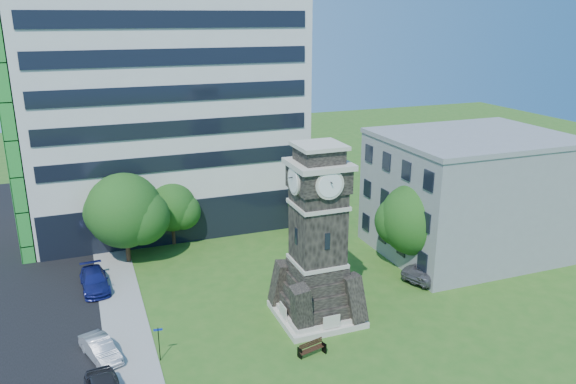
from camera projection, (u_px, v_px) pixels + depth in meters
name	position (u px, v px, depth m)	size (l,w,h in m)	color
ground	(286.00, 340.00, 36.07)	(160.00, 160.00, 0.00)	#2D601B
sidewalk	(126.00, 328.00, 37.30)	(3.00, 70.00, 0.06)	gray
clock_tower	(317.00, 246.00, 37.28)	(5.40, 5.40, 12.22)	beige
office_tall	(160.00, 77.00, 53.73)	(26.20, 15.11, 28.60)	silver
office_low	(470.00, 194.00, 48.40)	(15.20, 12.20, 10.40)	gray
car_street_mid	(100.00, 349.00, 33.97)	(1.33, 3.81, 1.26)	#A3A4AA
car_street_north	(94.00, 281.00, 42.57)	(1.92, 4.73, 1.37)	navy
car_east_lot	(433.00, 268.00, 44.50)	(2.62, 5.68, 1.58)	#57575C
park_bench	(312.00, 348.00, 34.33)	(1.73, 0.46, 0.89)	black
street_sign	(159.00, 340.00, 33.51)	(0.53, 0.05, 2.22)	black
tree_nw	(126.00, 212.00, 46.17)	(6.84, 6.22, 7.71)	#332114
tree_nc	(172.00, 209.00, 50.15)	(4.78, 4.35, 5.73)	#332114
tree_ne	(313.00, 202.00, 52.37)	(4.56, 4.15, 5.46)	#332114
tree_east	(417.00, 221.00, 44.71)	(6.47, 5.88, 7.36)	#332114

